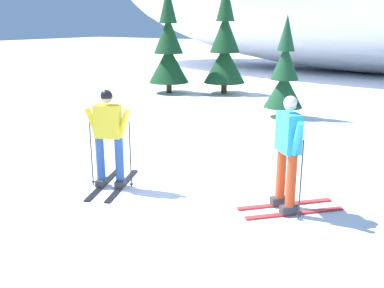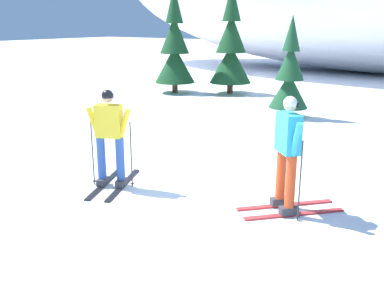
{
  "view_description": "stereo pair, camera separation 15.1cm",
  "coord_description": "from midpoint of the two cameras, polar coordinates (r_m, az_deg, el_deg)",
  "views": [
    {
      "loc": [
        3.4,
        -5.03,
        2.88
      ],
      "look_at": [
        -0.32,
        0.78,
        0.95
      ],
      "focal_mm": 41.0,
      "sensor_mm": 36.0,
      "label": 1
    },
    {
      "loc": [
        3.52,
        -4.95,
        2.88
      ],
      "look_at": [
        -0.32,
        0.78,
        0.95
      ],
      "focal_mm": 41.0,
      "sensor_mm": 36.0,
      "label": 2
    }
  ],
  "objects": [
    {
      "name": "skier_yellow_jacket",
      "position": [
        7.81,
        -11.32,
        0.9
      ],
      "size": [
        1.07,
        1.69,
        1.76
      ],
      "color": "black",
      "rests_on": "ground"
    },
    {
      "name": "pine_tree_far_left",
      "position": [
        18.4,
        -3.32,
        12.24
      ],
      "size": [
        1.66,
        1.66,
        4.31
      ],
      "color": "#47301E",
      "rests_on": "ground"
    },
    {
      "name": "ground_plane",
      "position": [
        6.72,
        -1.93,
        -9.75
      ],
      "size": [
        120.0,
        120.0,
        0.0
      ],
      "primitive_type": "plane",
      "color": "white"
    },
    {
      "name": "skier_cyan_jacket",
      "position": [
        6.82,
        11.76,
        -0.92
      ],
      "size": [
        1.46,
        1.5,
        1.83
      ],
      "color": "red",
      "rests_on": "ground"
    },
    {
      "name": "pine_tree_center_left",
      "position": [
        18.27,
        4.04,
        12.36
      ],
      "size": [
        1.71,
        1.71,
        4.43
      ],
      "color": "#47301E",
      "rests_on": "ground"
    },
    {
      "name": "pine_tree_center_right",
      "position": [
        13.84,
        11.63,
        8.73
      ],
      "size": [
        1.19,
        1.19,
        3.09
      ],
      "color": "#47301E",
      "rests_on": "ground"
    }
  ]
}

